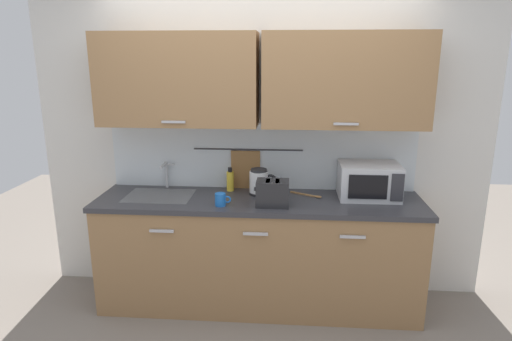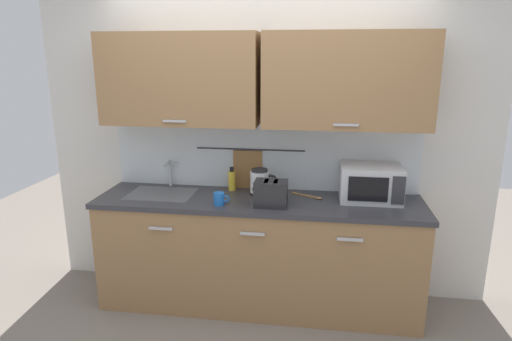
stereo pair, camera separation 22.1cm
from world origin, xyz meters
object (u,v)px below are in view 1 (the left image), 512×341
Objects in this scene: dish_soap_bottle at (230,181)px; wooden_spoon at (310,195)px; mug_near_sink at (221,200)px; microwave at (369,181)px; toaster at (273,193)px; electric_kettle at (259,182)px.

dish_soap_bottle is 0.66m from wooden_spoon.
mug_near_sink is 0.73m from wooden_spoon.
microwave is at bearing 0.18° from wooden_spoon.
dish_soap_bottle is 0.77× the size of toaster.
electric_kettle is at bearing 178.89° from microwave.
electric_kettle reaches higher than wooden_spoon.
microwave is at bearing -1.11° from electric_kettle.
electric_kettle is at bearing -16.69° from dish_soap_bottle.
microwave is 3.83× the size of mug_near_sink.
microwave is 0.78m from toaster.
toaster is at bearing -66.18° from electric_kettle.
mug_near_sink is at bearing -156.93° from wooden_spoon.
toaster is at bearing -43.02° from dish_soap_bottle.
toaster is 1.00× the size of wooden_spoon.
wooden_spoon is (0.40, -0.02, -0.10)m from electric_kettle.
toaster is at bearing 5.67° from mug_near_sink.
wooden_spoon is (-0.45, -0.00, -0.13)m from microwave.
dish_soap_bottle is (-0.25, 0.07, -0.01)m from electric_kettle.
microwave is 2.35× the size of dish_soap_bottle.
microwave reaches higher than wooden_spoon.
wooden_spoon is (0.67, 0.28, -0.04)m from mug_near_sink.
microwave is 1.11m from dish_soap_bottle.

